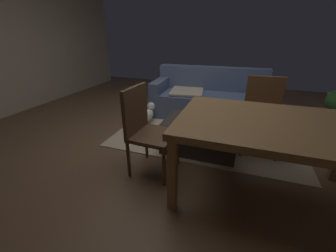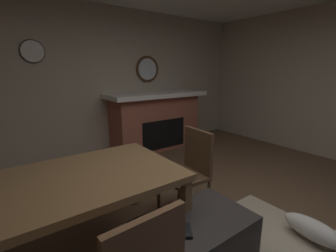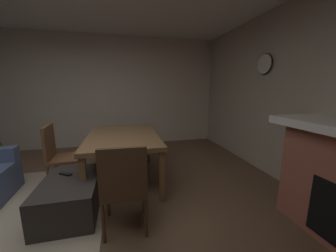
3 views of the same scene
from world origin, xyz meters
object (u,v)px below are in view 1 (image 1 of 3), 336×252
(ottoman_coffee_table, at_px, (200,135))
(dining_table, at_px, (272,130))
(small_dog, at_px, (145,116))
(potted_plant, at_px, (336,102))
(couch, at_px, (209,99))
(tv_remote, at_px, (215,119))
(dining_chair_west, at_px, (145,126))
(dining_chair_north, at_px, (262,111))

(ottoman_coffee_table, distance_m, dining_table, 1.05)
(ottoman_coffee_table, relative_size, small_dog, 1.57)
(dining_table, height_order, potted_plant, dining_table)
(couch, xyz_separation_m, ottoman_coffee_table, (0.12, -1.31, -0.10))
(dining_table, bearing_deg, potted_plant, 62.46)
(couch, relative_size, potted_plant, 3.97)
(tv_remote, height_order, potted_plant, potted_plant)
(dining_chair_west, bearing_deg, tv_remote, 47.61)
(ottoman_coffee_table, bearing_deg, small_dog, 153.32)
(dining_table, xyz_separation_m, potted_plant, (1.30, 2.48, -0.36))
(couch, xyz_separation_m, dining_chair_north, (0.82, -1.02, 0.22))
(couch, height_order, small_dog, couch)
(tv_remote, xyz_separation_m, dining_chair_north, (0.54, 0.22, 0.10))
(small_dog, bearing_deg, dining_chair_north, -7.09)
(ottoman_coffee_table, xyz_separation_m, dining_chair_north, (0.70, 0.30, 0.32))
(ottoman_coffee_table, distance_m, dining_chair_north, 0.83)
(ottoman_coffee_table, bearing_deg, tv_remote, 26.67)
(ottoman_coffee_table, distance_m, tv_remote, 0.28)
(small_dog, bearing_deg, couch, 41.76)
(couch, relative_size, dining_chair_north, 2.18)
(dining_chair_north, height_order, small_dog, dining_chair_north)
(dining_chair_north, bearing_deg, ottoman_coffee_table, -157.04)
(ottoman_coffee_table, height_order, potted_plant, potted_plant)
(dining_chair_north, relative_size, potted_plant, 1.82)
(dining_chair_west, bearing_deg, ottoman_coffee_table, 52.23)
(dining_chair_west, bearing_deg, dining_table, -0.23)
(couch, relative_size, ottoman_coffee_table, 2.23)
(dining_table, xyz_separation_m, dining_chair_north, (-0.00, 0.92, -0.14))
(potted_plant, bearing_deg, couch, -165.42)
(ottoman_coffee_table, relative_size, dining_chair_west, 0.98)
(tv_remote, relative_size, potted_plant, 0.31)
(tv_remote, bearing_deg, dining_chair_west, -99.54)
(dining_table, height_order, dining_chair_north, dining_chair_north)
(dining_chair_north, xyz_separation_m, potted_plant, (1.30, 1.57, -0.22))
(ottoman_coffee_table, height_order, tv_remote, tv_remote)
(dining_chair_north, bearing_deg, dining_chair_west, -142.25)
(couch, distance_m, dining_table, 2.13)
(dining_table, bearing_deg, couch, 113.00)
(tv_remote, height_order, dining_chair_north, dining_chair_north)
(couch, bearing_deg, potted_plant, 14.58)
(dining_chair_north, bearing_deg, tv_remote, -158.15)
(tv_remote, relative_size, dining_chair_north, 0.17)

